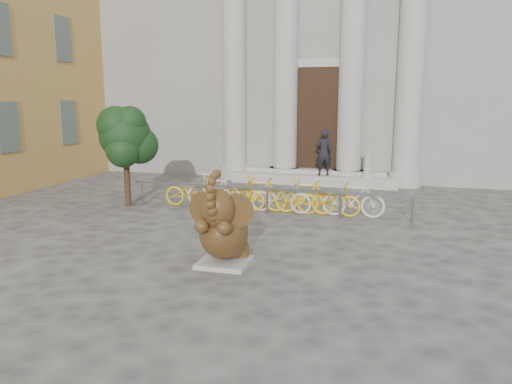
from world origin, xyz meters
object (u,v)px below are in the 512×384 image
(elephant_statue, at_px, (223,231))
(tree, at_px, (126,137))
(pedestrian, at_px, (324,153))
(bike_rack, at_px, (269,194))

(elephant_statue, distance_m, tree, 6.23)
(elephant_statue, height_order, tree, tree)
(pedestrian, bearing_deg, tree, 21.76)
(tree, distance_m, pedestrian, 7.09)
(elephant_statue, xyz_separation_m, bike_rack, (-0.34, 4.60, -0.18))
(pedestrian, bearing_deg, elephant_statue, 63.20)
(elephant_statue, bearing_deg, pedestrian, 86.14)
(tree, xyz_separation_m, pedestrian, (4.92, 5.04, -0.84))
(tree, bearing_deg, pedestrian, 45.73)
(pedestrian, bearing_deg, bike_rack, 56.19)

